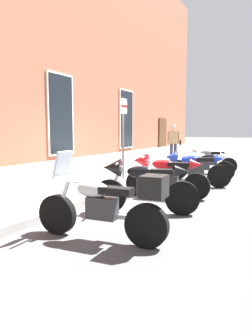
{
  "coord_description": "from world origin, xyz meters",
  "views": [
    {
      "loc": [
        -7.88,
        -3.72,
        1.6
      ],
      "look_at": [
        -1.32,
        -0.36,
        0.73
      ],
      "focal_mm": 33.64,
      "sensor_mm": 36.0,
      "label": 1
    }
  ],
  "objects_px": {
    "motorcycle_silver_touring": "(106,205)",
    "parking_sign": "(123,127)",
    "motorcycle_black_sport": "(142,184)",
    "motorcycle_blue_sport": "(191,168)",
    "motorcycle_red_sport": "(163,174)",
    "pedestrian_tan_coat": "(174,141)",
    "motorcycle_grey_naked": "(209,161)",
    "motorcycle_white_sport": "(199,163)"
  },
  "relations": [
    {
      "from": "motorcycle_black_sport",
      "to": "motorcycle_blue_sport",
      "type": "height_order",
      "value": "motorcycle_black_sport"
    },
    {
      "from": "pedestrian_tan_coat",
      "to": "motorcycle_grey_naked",
      "type": "bearing_deg",
      "value": -134.73
    },
    {
      "from": "motorcycle_grey_naked",
      "to": "pedestrian_tan_coat",
      "type": "xyz_separation_m",
      "value": [
        2.09,
        2.11,
        0.65
      ]
    },
    {
      "from": "motorcycle_silver_touring",
      "to": "motorcycle_blue_sport",
      "type": "height_order",
      "value": "motorcycle_silver_touring"
    },
    {
      "from": "motorcycle_black_sport",
      "to": "motorcycle_grey_naked",
      "type": "xyz_separation_m",
      "value": [
        6.46,
        0.13,
        -0.1
      ]
    },
    {
      "from": "motorcycle_red_sport",
      "to": "motorcycle_grey_naked",
      "type": "distance_m",
      "value": 4.86
    },
    {
      "from": "motorcycle_white_sport",
      "to": "pedestrian_tan_coat",
      "type": "distance_m",
      "value": 4.38
    },
    {
      "from": "parking_sign",
      "to": "motorcycle_silver_touring",
      "type": "bearing_deg",
      "value": -155.2
    },
    {
      "from": "motorcycle_silver_touring",
      "to": "pedestrian_tan_coat",
      "type": "relative_size",
      "value": 1.22
    },
    {
      "from": "motorcycle_red_sport",
      "to": "pedestrian_tan_coat",
      "type": "height_order",
      "value": "pedestrian_tan_coat"
    },
    {
      "from": "parking_sign",
      "to": "motorcycle_red_sport",
      "type": "bearing_deg",
      "value": -126.17
    },
    {
      "from": "motorcycle_black_sport",
      "to": "motorcycle_white_sport",
      "type": "height_order",
      "value": "motorcycle_black_sport"
    },
    {
      "from": "motorcycle_grey_naked",
      "to": "parking_sign",
      "type": "xyz_separation_m",
      "value": [
        -3.57,
        1.78,
        1.24
      ]
    },
    {
      "from": "motorcycle_silver_touring",
      "to": "pedestrian_tan_coat",
      "type": "xyz_separation_m",
      "value": [
        10.2,
        2.43,
        0.58
      ]
    },
    {
      "from": "motorcycle_red_sport",
      "to": "motorcycle_blue_sport",
      "type": "xyz_separation_m",
      "value": [
        1.66,
        -0.23,
        -0.01
      ]
    },
    {
      "from": "motorcycle_red_sport",
      "to": "parking_sign",
      "type": "distance_m",
      "value": 2.46
    },
    {
      "from": "pedestrian_tan_coat",
      "to": "parking_sign",
      "type": "relative_size",
      "value": 0.71
    },
    {
      "from": "pedestrian_tan_coat",
      "to": "parking_sign",
      "type": "bearing_deg",
      "value": -176.65
    },
    {
      "from": "motorcycle_black_sport",
      "to": "motorcycle_blue_sport",
      "type": "xyz_separation_m",
      "value": [
        3.26,
        -0.08,
        -0.01
      ]
    },
    {
      "from": "motorcycle_black_sport",
      "to": "parking_sign",
      "type": "xyz_separation_m",
      "value": [
        2.89,
        1.91,
        1.14
      ]
    },
    {
      "from": "motorcycle_silver_touring",
      "to": "pedestrian_tan_coat",
      "type": "distance_m",
      "value": 10.5
    },
    {
      "from": "motorcycle_silver_touring",
      "to": "motorcycle_grey_naked",
      "type": "relative_size",
      "value": 1.08
    },
    {
      "from": "motorcycle_grey_naked",
      "to": "motorcycle_blue_sport",
      "type": "bearing_deg",
      "value": -176.32
    },
    {
      "from": "motorcycle_black_sport",
      "to": "motorcycle_blue_sport",
      "type": "bearing_deg",
      "value": -1.39
    },
    {
      "from": "motorcycle_white_sport",
      "to": "motorcycle_grey_naked",
      "type": "xyz_separation_m",
      "value": [
        1.69,
        0.03,
        -0.08
      ]
    },
    {
      "from": "motorcycle_white_sport",
      "to": "parking_sign",
      "type": "relative_size",
      "value": 0.87
    },
    {
      "from": "motorcycle_blue_sport",
      "to": "motorcycle_black_sport",
      "type": "bearing_deg",
      "value": 178.61
    },
    {
      "from": "motorcycle_silver_touring",
      "to": "parking_sign",
      "type": "distance_m",
      "value": 5.14
    },
    {
      "from": "motorcycle_red_sport",
      "to": "motorcycle_grey_naked",
      "type": "xyz_separation_m",
      "value": [
        4.86,
        -0.02,
        -0.1
      ]
    },
    {
      "from": "motorcycle_blue_sport",
      "to": "pedestrian_tan_coat",
      "type": "xyz_separation_m",
      "value": [
        5.29,
        2.32,
        0.56
      ]
    },
    {
      "from": "motorcycle_red_sport",
      "to": "pedestrian_tan_coat",
      "type": "xyz_separation_m",
      "value": [
        6.95,
        2.09,
        0.55
      ]
    },
    {
      "from": "motorcycle_black_sport",
      "to": "motorcycle_white_sport",
      "type": "relative_size",
      "value": 0.94
    },
    {
      "from": "motorcycle_silver_touring",
      "to": "motorcycle_blue_sport",
      "type": "relative_size",
      "value": 1.07
    },
    {
      "from": "motorcycle_red_sport",
      "to": "motorcycle_white_sport",
      "type": "xyz_separation_m",
      "value": [
        3.17,
        -0.05,
        -0.02
      ]
    },
    {
      "from": "motorcycle_white_sport",
      "to": "motorcycle_blue_sport",
      "type": "bearing_deg",
      "value": -173.29
    },
    {
      "from": "motorcycle_white_sport",
      "to": "parking_sign",
      "type": "bearing_deg",
      "value": 136.13
    },
    {
      "from": "motorcycle_black_sport",
      "to": "motorcycle_grey_naked",
      "type": "bearing_deg",
      "value": 1.12
    },
    {
      "from": "motorcycle_black_sport",
      "to": "motorcycle_grey_naked",
      "type": "distance_m",
      "value": 6.46
    },
    {
      "from": "motorcycle_silver_touring",
      "to": "motorcycle_grey_naked",
      "type": "height_order",
      "value": "motorcycle_silver_touring"
    },
    {
      "from": "motorcycle_red_sport",
      "to": "parking_sign",
      "type": "relative_size",
      "value": 0.85
    },
    {
      "from": "motorcycle_red_sport",
      "to": "motorcycle_white_sport",
      "type": "bearing_deg",
      "value": -0.89
    },
    {
      "from": "motorcycle_white_sport",
      "to": "parking_sign",
      "type": "height_order",
      "value": "parking_sign"
    }
  ]
}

